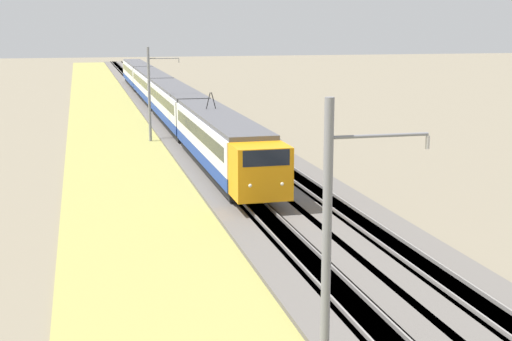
% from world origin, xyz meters
% --- Properties ---
extents(ballast_main, '(240.00, 4.40, 0.30)m').
position_xyz_m(ballast_main, '(50.00, 0.00, 0.15)').
color(ballast_main, '#605B56').
rests_on(ballast_main, ground).
extents(ballast_adjacent, '(240.00, 4.40, 0.30)m').
position_xyz_m(ballast_adjacent, '(50.00, -4.02, 0.15)').
color(ballast_adjacent, '#605B56').
rests_on(ballast_adjacent, ground).
extents(track_main, '(240.00, 1.57, 0.45)m').
position_xyz_m(track_main, '(50.00, 0.00, 0.16)').
color(track_main, '#4C4238').
rests_on(track_main, ground).
extents(track_adjacent, '(240.00, 1.57, 0.45)m').
position_xyz_m(track_adjacent, '(50.00, -4.02, 0.16)').
color(track_adjacent, '#4C4238').
rests_on(track_adjacent, ground).
extents(grass_verge, '(240.00, 8.36, 0.12)m').
position_xyz_m(grass_verge, '(50.00, 5.33, 0.06)').
color(grass_verge, '#99934C').
rests_on(grass_verge, ground).
extents(passenger_train, '(84.93, 2.84, 4.91)m').
position_xyz_m(passenger_train, '(64.25, 0.00, 2.29)').
color(passenger_train, orange).
rests_on(passenger_train, ground).
extents(catenary_mast_near, '(0.22, 2.56, 7.70)m').
position_xyz_m(catenary_mast_near, '(4.72, 2.92, 3.99)').
color(catenary_mast_near, slate).
rests_on(catenary_mast_near, ground).
extents(catenary_mast_mid, '(0.22, 2.56, 7.54)m').
position_xyz_m(catenary_mast_mid, '(46.57, 2.92, 3.90)').
color(catenary_mast_mid, slate).
rests_on(catenary_mast_mid, ground).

